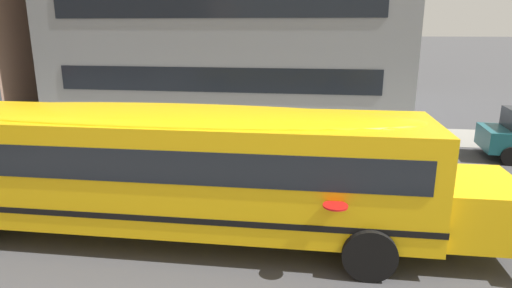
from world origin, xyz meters
The scene contains 4 objects.
ground_plane centered at (0.00, 0.00, 0.00)m, with size 400.00×400.00×0.00m, color #424244.
sidewalk_far centered at (0.00, 8.30, 0.01)m, with size 120.00×3.00×0.01m, color gray.
lane_centreline centered at (0.00, 0.00, 0.00)m, with size 110.00×0.16×0.01m, color silver.
school_bus centered at (3.60, -1.27, 1.60)m, with size 12.09×2.86×2.70m.
Camera 1 is at (6.36, -9.30, 4.21)m, focal length 30.68 mm.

